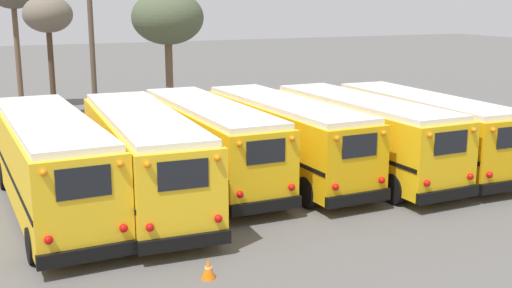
{
  "coord_description": "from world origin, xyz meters",
  "views": [
    {
      "loc": [
        -9.29,
        -21.08,
        6.7
      ],
      "look_at": [
        0.0,
        -0.37,
        1.56
      ],
      "focal_mm": 45.0,
      "sensor_mm": 36.0,
      "label": 1
    }
  ],
  "objects_px": {
    "school_bus_0": "(51,162)",
    "school_bus_2": "(210,140)",
    "school_bus_3": "(285,136)",
    "school_bus_5": "(423,129)",
    "school_bus_4": "(362,133)",
    "traffic_cone": "(208,269)",
    "bare_tree_0": "(168,18)",
    "school_bus_1": "(143,155)",
    "bare_tree_2": "(48,16)",
    "utility_pole": "(92,42)"
  },
  "relations": [
    {
      "from": "school_bus_0",
      "to": "school_bus_1",
      "type": "height_order",
      "value": "school_bus_0"
    },
    {
      "from": "school_bus_0",
      "to": "school_bus_2",
      "type": "height_order",
      "value": "school_bus_0"
    },
    {
      "from": "school_bus_4",
      "to": "school_bus_5",
      "type": "relative_size",
      "value": 1.02
    },
    {
      "from": "bare_tree_0",
      "to": "bare_tree_2",
      "type": "distance_m",
      "value": 6.6
    },
    {
      "from": "bare_tree_2",
      "to": "utility_pole",
      "type": "bearing_deg",
      "value": -68.67
    },
    {
      "from": "school_bus_2",
      "to": "bare_tree_2",
      "type": "xyz_separation_m",
      "value": [
        -3.57,
        16.12,
        4.13
      ]
    },
    {
      "from": "school_bus_0",
      "to": "school_bus_1",
      "type": "bearing_deg",
      "value": -3.95
    },
    {
      "from": "school_bus_5",
      "to": "school_bus_0",
      "type": "bearing_deg",
      "value": 180.0
    },
    {
      "from": "school_bus_1",
      "to": "school_bus_2",
      "type": "distance_m",
      "value": 3.26
    },
    {
      "from": "school_bus_1",
      "to": "school_bus_5",
      "type": "relative_size",
      "value": 1.07
    },
    {
      "from": "bare_tree_2",
      "to": "traffic_cone",
      "type": "bearing_deg",
      "value": -88.49
    },
    {
      "from": "bare_tree_0",
      "to": "school_bus_2",
      "type": "bearing_deg",
      "value": -101.04
    },
    {
      "from": "bare_tree_2",
      "to": "traffic_cone",
      "type": "xyz_separation_m",
      "value": [
        0.63,
        -23.99,
        -5.52
      ]
    },
    {
      "from": "school_bus_4",
      "to": "bare_tree_2",
      "type": "distance_m",
      "value": 20.19
    },
    {
      "from": "school_bus_2",
      "to": "traffic_cone",
      "type": "relative_size",
      "value": 19.17
    },
    {
      "from": "school_bus_2",
      "to": "utility_pole",
      "type": "xyz_separation_m",
      "value": [
        -1.96,
        12.01,
        2.91
      ]
    },
    {
      "from": "school_bus_1",
      "to": "school_bus_2",
      "type": "xyz_separation_m",
      "value": [
        2.88,
        1.54,
        -0.05
      ]
    },
    {
      "from": "bare_tree_0",
      "to": "traffic_cone",
      "type": "distance_m",
      "value": 23.74
    },
    {
      "from": "school_bus_2",
      "to": "school_bus_4",
      "type": "xyz_separation_m",
      "value": [
        5.76,
        -1.3,
        0.0
      ]
    },
    {
      "from": "school_bus_1",
      "to": "bare_tree_0",
      "type": "relative_size",
      "value": 1.44
    },
    {
      "from": "utility_pole",
      "to": "traffic_cone",
      "type": "xyz_separation_m",
      "value": [
        -0.97,
        -19.87,
        -4.3
      ]
    },
    {
      "from": "school_bus_5",
      "to": "bare_tree_0",
      "type": "xyz_separation_m",
      "value": [
        -5.8,
        15.87,
        4.02
      ]
    },
    {
      "from": "utility_pole",
      "to": "school_bus_3",
      "type": "bearing_deg",
      "value": -68.71
    },
    {
      "from": "utility_pole",
      "to": "school_bus_2",
      "type": "bearing_deg",
      "value": -80.71
    },
    {
      "from": "school_bus_0",
      "to": "school_bus_1",
      "type": "xyz_separation_m",
      "value": [
        2.88,
        -0.2,
        -0.01
      ]
    },
    {
      "from": "school_bus_3",
      "to": "traffic_cone",
      "type": "distance_m",
      "value": 9.55
    },
    {
      "from": "school_bus_4",
      "to": "bare_tree_0",
      "type": "height_order",
      "value": "bare_tree_0"
    },
    {
      "from": "utility_pole",
      "to": "bare_tree_0",
      "type": "bearing_deg",
      "value": 27.75
    },
    {
      "from": "school_bus_2",
      "to": "school_bus_3",
      "type": "bearing_deg",
      "value": -8.26
    },
    {
      "from": "school_bus_4",
      "to": "school_bus_5",
      "type": "bearing_deg",
      "value": -0.67
    },
    {
      "from": "school_bus_5",
      "to": "traffic_cone",
      "type": "relative_size",
      "value": 18.92
    },
    {
      "from": "school_bus_4",
      "to": "utility_pole",
      "type": "relative_size",
      "value": 1.13
    },
    {
      "from": "school_bus_4",
      "to": "traffic_cone",
      "type": "height_order",
      "value": "school_bus_4"
    },
    {
      "from": "bare_tree_0",
      "to": "traffic_cone",
      "type": "relative_size",
      "value": 14.07
    },
    {
      "from": "school_bus_2",
      "to": "traffic_cone",
      "type": "height_order",
      "value": "school_bus_2"
    },
    {
      "from": "school_bus_2",
      "to": "school_bus_3",
      "type": "distance_m",
      "value": 2.91
    },
    {
      "from": "school_bus_3",
      "to": "bare_tree_0",
      "type": "height_order",
      "value": "bare_tree_0"
    },
    {
      "from": "school_bus_4",
      "to": "traffic_cone",
      "type": "xyz_separation_m",
      "value": [
        -8.69,
        -6.56,
        -1.39
      ]
    },
    {
      "from": "school_bus_0",
      "to": "school_bus_2",
      "type": "bearing_deg",
      "value": 13.07
    },
    {
      "from": "school_bus_3",
      "to": "bare_tree_0",
      "type": "bearing_deg",
      "value": 90.17
    },
    {
      "from": "school_bus_5",
      "to": "bare_tree_2",
      "type": "bearing_deg",
      "value": 124.96
    },
    {
      "from": "school_bus_4",
      "to": "bare_tree_0",
      "type": "relative_size",
      "value": 1.37
    },
    {
      "from": "bare_tree_2",
      "to": "school_bus_2",
      "type": "bearing_deg",
      "value": -77.52
    },
    {
      "from": "traffic_cone",
      "to": "school_bus_3",
      "type": "bearing_deg",
      "value": 52.03
    },
    {
      "from": "school_bus_0",
      "to": "bare_tree_0",
      "type": "xyz_separation_m",
      "value": [
        8.59,
        15.87,
        3.9
      ]
    },
    {
      "from": "school_bus_5",
      "to": "utility_pole",
      "type": "height_order",
      "value": "utility_pole"
    },
    {
      "from": "school_bus_1",
      "to": "bare_tree_2",
      "type": "height_order",
      "value": "bare_tree_2"
    },
    {
      "from": "school_bus_1",
      "to": "school_bus_4",
      "type": "bearing_deg",
      "value": 1.54
    },
    {
      "from": "school_bus_2",
      "to": "bare_tree_0",
      "type": "height_order",
      "value": "bare_tree_0"
    },
    {
      "from": "school_bus_3",
      "to": "school_bus_5",
      "type": "bearing_deg",
      "value": -9.07
    }
  ]
}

